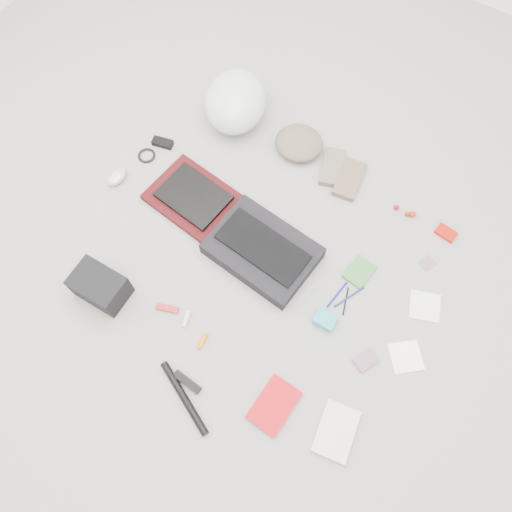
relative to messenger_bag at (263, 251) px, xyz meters
The scene contains 33 objects.
ground_plane 0.06m from the messenger_bag, 100.21° to the right, with size 4.00×4.00×0.00m, color gray.
messenger_bag is the anchor object (origin of this frame).
bag_flap 0.04m from the messenger_bag, 90.00° to the left, with size 0.39×0.18×0.01m, color black.
laptop_sleeve 0.41m from the messenger_bag, behind, with size 0.39×0.30×0.03m, color #3B090D.
laptop 0.41m from the messenger_bag, behind, with size 0.30×0.22×0.02m, color black.
bike_helmet 0.76m from the messenger_bag, 131.63° to the left, with size 0.29×0.36×0.22m, color silver.
beanie 0.59m from the messenger_bag, 104.53° to the left, with size 0.23×0.22×0.08m, color brown.
mitten_left 0.55m from the messenger_bag, 85.06° to the left, with size 0.10×0.20×0.03m, color #6B5D51.
mitten_right 0.55m from the messenger_bag, 74.63° to the left, with size 0.10×0.21×0.03m, color brown.
power_brick 0.75m from the messenger_bag, 161.47° to the left, with size 0.10×0.04×0.03m, color black.
cable_coil 0.75m from the messenger_bag, 169.10° to the left, with size 0.08×0.08×0.01m, color black.
mouse 0.77m from the messenger_bag, behind, with size 0.07×0.11×0.04m, color #ACACAD.
camera_bag 0.69m from the messenger_bag, 133.22° to the right, with size 0.21×0.15×0.14m, color black.
multitool 0.47m from the messenger_bag, 115.84° to the right, with size 0.10×0.03×0.01m, color maroon.
toiletry_tube_white 0.43m from the messenger_bag, 104.80° to the right, with size 0.02×0.02×0.07m, color silver.
toiletry_tube_orange 0.46m from the messenger_bag, 90.16° to the right, with size 0.02×0.02×0.07m, color #D25F09.
u_lock 0.63m from the messenger_bag, 86.25° to the right, with size 0.12×0.03×0.02m, color black.
bike_pump 0.68m from the messenger_bag, 84.42° to the right, with size 0.03×0.03×0.32m, color black.
book_red 0.64m from the messenger_bag, 54.30° to the right, with size 0.13×0.20×0.02m, color red.
book_white 0.78m from the messenger_bag, 37.52° to the right, with size 0.13×0.20×0.02m, color beige.
notepad 0.42m from the messenger_bag, 20.29° to the left, with size 0.10×0.13×0.02m, color #356B34.
pen_blue 0.37m from the messenger_bag, ahead, with size 0.01×0.01×0.14m, color #0B0977.
pen_black 0.41m from the messenger_bag, ahead, with size 0.01×0.01×0.13m, color black.
pen_navy 0.42m from the messenger_bag, ahead, with size 0.01×0.01×0.16m, color navy.
accordion_wallet 0.40m from the messenger_bag, 18.07° to the right, with size 0.09×0.07×0.04m, color #20A5B2.
card_deck 0.62m from the messenger_bag, 16.77° to the right, with size 0.06×0.09×0.02m, color gray.
napkin_top 0.72m from the messenger_bag, 12.56° to the left, with size 0.12×0.12×0.01m, color silver.
napkin_bottom 0.73m from the messenger_bag, ahead, with size 0.12×0.12×0.01m, color white.
lollipop_a 0.65m from the messenger_bag, 52.42° to the left, with size 0.02×0.02×0.02m, color #9D0211.
lollipop_b 0.68m from the messenger_bag, 48.44° to the left, with size 0.02×0.02×0.02m, color #9D1E05.
lollipop_c 0.70m from the messenger_bag, 47.76° to the left, with size 0.03×0.03×0.03m, color #AB2312.
altoids_tin 0.82m from the messenger_bag, 38.95° to the left, with size 0.09×0.06×0.02m, color #A9150B.
stamp_sheet 0.72m from the messenger_bag, 28.62° to the left, with size 0.05×0.06×0.00m, color gray.
Camera 1 is at (0.45, -0.72, 1.99)m, focal length 35.00 mm.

